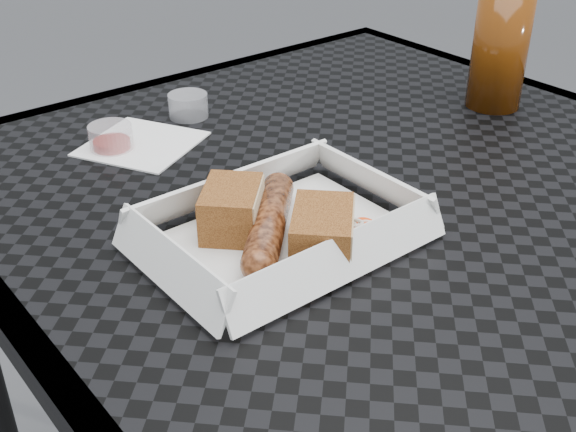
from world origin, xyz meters
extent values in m
cube|color=black|center=(0.00, 0.00, 0.74)|extent=(0.80, 0.80, 0.01)
cube|color=black|center=(0.00, 0.39, 0.73)|extent=(0.80, 0.03, 0.03)
cube|color=black|center=(-0.39, 0.00, 0.73)|extent=(0.03, 0.80, 0.03)
cube|color=black|center=(0.39, 0.00, 0.73)|extent=(0.03, 0.80, 0.03)
cylinder|color=black|center=(0.35, 0.35, 0.36)|extent=(0.03, 0.03, 0.73)
cube|color=white|center=(-0.15, -0.06, 0.75)|extent=(0.22, 0.15, 0.00)
cylinder|color=brown|center=(-0.16, -0.05, 0.76)|extent=(0.12, 0.12, 0.03)
sphere|color=brown|center=(-0.11, 0.00, 0.76)|extent=(0.03, 0.03, 0.03)
sphere|color=brown|center=(-0.21, -0.10, 0.76)|extent=(0.03, 0.03, 0.03)
cube|color=brown|center=(-0.18, -0.02, 0.77)|extent=(0.08, 0.08, 0.04)
cube|color=brown|center=(-0.14, -0.10, 0.77)|extent=(0.09, 0.09, 0.04)
cylinder|color=#FF400B|center=(-0.10, -0.09, 0.75)|extent=(0.02, 0.02, 0.00)
torus|color=white|center=(-0.09, -0.10, 0.75)|extent=(0.02, 0.02, 0.00)
cube|color=#B2D17F|center=(-0.09, -0.09, 0.75)|extent=(0.02, 0.02, 0.00)
cube|color=white|center=(-0.15, 0.21, 0.75)|extent=(0.16, 0.16, 0.00)
cylinder|color=maroon|center=(-0.18, 0.22, 0.76)|extent=(0.05, 0.05, 0.03)
cylinder|color=silver|center=(-0.06, 0.25, 0.76)|extent=(0.05, 0.05, 0.03)
cylinder|color=#4E2306|center=(0.27, 0.03, 0.82)|extent=(0.07, 0.07, 0.16)
camera|label=1|loc=(-0.50, -0.50, 1.10)|focal=45.00mm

